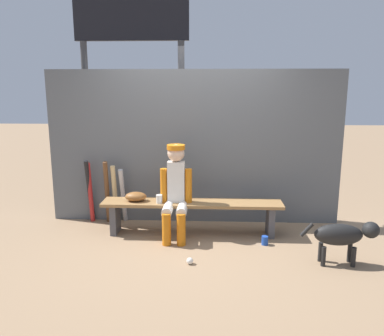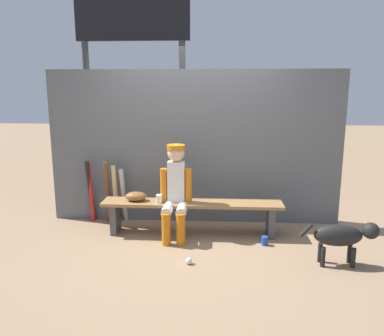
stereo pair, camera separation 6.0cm
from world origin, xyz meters
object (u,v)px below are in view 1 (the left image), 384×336
(dugout_bench, at_px, (192,209))
(baseball_glove, at_px, (136,197))
(bat_aluminum_red, at_px, (90,193))
(bat_wood_natural, at_px, (115,195))
(scoreboard, at_px, (136,41))
(bat_aluminum_black, at_px, (90,191))
(cup_on_bench, at_px, (159,199))
(dog, at_px, (344,235))
(baseball, at_px, (190,261))
(bat_aluminum_silver, at_px, (123,196))
(bat_wood_dark, at_px, (107,192))
(player_seated, at_px, (176,189))
(cup_on_ground, at_px, (265,240))

(dugout_bench, distance_m, baseball_glove, 0.75)
(bat_aluminum_red, bearing_deg, bat_wood_natural, -5.83)
(baseball_glove, distance_m, scoreboard, 2.37)
(bat_aluminum_black, relative_size, cup_on_bench, 8.36)
(baseball_glove, bearing_deg, dog, -18.40)
(baseball, relative_size, scoreboard, 0.02)
(bat_aluminum_silver, bearing_deg, bat_wood_dark, -172.11)
(bat_aluminum_black, bearing_deg, bat_wood_natural, -6.51)
(bat_wood_natural, height_order, cup_on_bench, bat_wood_natural)
(dugout_bench, xyz_separation_m, cup_on_bench, (-0.42, -0.08, 0.15))
(player_seated, relative_size, bat_wood_dark, 1.31)
(player_seated, xyz_separation_m, bat_aluminum_silver, (-0.79, 0.49, -0.24))
(dugout_bench, bearing_deg, baseball_glove, 180.00)
(bat_aluminum_silver, xyz_separation_m, scoreboard, (0.10, 0.77, 2.17))
(bat_aluminum_red, distance_m, cup_on_bench, 1.14)
(baseball, xyz_separation_m, cup_on_ground, (0.89, 0.58, 0.02))
(dugout_bench, relative_size, scoreboard, 0.63)
(bat_aluminum_silver, xyz_separation_m, baseball, (1.02, -1.28, -0.36))
(baseball_glove, height_order, scoreboard, scoreboard)
(bat_aluminum_silver, xyz_separation_m, bat_aluminum_black, (-0.48, 0.00, 0.06))
(cup_on_ground, distance_m, dog, 0.96)
(bat_aluminum_red, height_order, cup_on_bench, bat_aluminum_red)
(bat_aluminum_black, distance_m, scoreboard, 2.32)
(baseball, relative_size, dog, 0.09)
(baseball_glove, distance_m, cup_on_ground, 1.74)
(bat_wood_natural, bearing_deg, bat_wood_dark, 175.37)
(player_seated, xyz_separation_m, baseball, (0.22, -0.79, -0.61))
(bat_aluminum_black, bearing_deg, cup_on_bench, -23.65)
(player_seated, height_order, scoreboard, scoreboard)
(cup_on_bench, bearing_deg, bat_aluminum_silver, 141.53)
(player_seated, xyz_separation_m, bat_aluminum_red, (-1.26, 0.49, -0.20))
(dugout_bench, xyz_separation_m, cup_on_ground, (0.91, -0.32, -0.29))
(scoreboard, bearing_deg, bat_wood_dark, -111.45)
(dog, bearing_deg, bat_aluminum_silver, 156.11)
(baseball_glove, bearing_deg, player_seated, -11.32)
(bat_aluminum_silver, distance_m, scoreboard, 2.31)
(cup_on_bench, distance_m, scoreboard, 2.46)
(cup_on_bench, bearing_deg, baseball_glove, 166.43)
(bat_wood_dark, xyz_separation_m, scoreboard, (0.31, 0.80, 2.12))
(dugout_bench, distance_m, bat_wood_natural, 1.16)
(scoreboard, bearing_deg, dog, -37.13)
(bat_aluminum_black, distance_m, dog, 3.38)
(player_seated, bearing_deg, scoreboard, 118.94)
(bat_wood_natural, xyz_separation_m, scoreboard, (0.20, 0.81, 2.15))
(bat_aluminum_silver, bearing_deg, cup_on_ground, -20.15)
(bat_aluminum_silver, relative_size, bat_wood_dark, 0.89)
(bat_aluminum_red, bearing_deg, player_seated, -21.12)
(baseball, distance_m, scoreboard, 3.39)
(dugout_bench, height_order, baseball, dugout_bench)
(bat_wood_dark, distance_m, cup_on_bench, 0.91)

